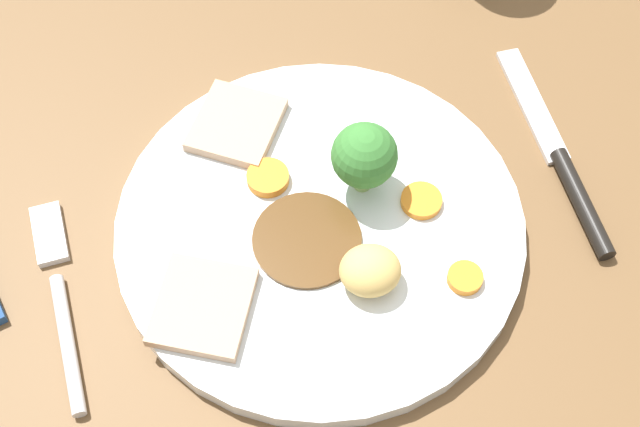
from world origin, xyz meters
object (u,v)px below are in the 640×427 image
(broccoli_floret, at_px, (361,151))
(dinner_plate, at_px, (320,227))
(roast_potato_left, at_px, (370,270))
(meat_slice_main, at_px, (203,307))
(carrot_coin_front, at_px, (268,178))
(meat_slice_under, at_px, (237,124))
(carrot_coin_side, at_px, (421,201))
(fork, at_px, (60,296))
(knife, at_px, (563,165))
(carrot_coin_back, at_px, (465,278))

(broccoli_floret, bearing_deg, dinner_plate, -151.86)
(roast_potato_left, bearing_deg, broccoli_floret, 70.51)
(meat_slice_main, distance_m, carrot_coin_front, 0.10)
(meat_slice_under, bearing_deg, roast_potato_left, -76.04)
(meat_slice_main, bearing_deg, carrot_coin_front, 45.96)
(meat_slice_main, xyz_separation_m, carrot_coin_side, (0.16, 0.02, -0.00))
(roast_potato_left, bearing_deg, fork, 159.03)
(broccoli_floret, height_order, fork, broccoli_floret)
(roast_potato_left, height_order, broccoli_floret, broccoli_floret)
(carrot_coin_front, xyz_separation_m, knife, (0.20, -0.06, -0.01))
(dinner_plate, bearing_deg, broccoli_floret, 28.14)
(carrot_coin_side, bearing_deg, meat_slice_main, -173.67)
(carrot_coin_front, bearing_deg, knife, -17.39)
(meat_slice_main, xyz_separation_m, meat_slice_under, (0.07, 0.12, 0.00))
(carrot_coin_back, bearing_deg, carrot_coin_front, 126.43)
(dinner_plate, xyz_separation_m, fork, (-0.17, 0.02, -0.00))
(meat_slice_main, distance_m, fork, 0.10)
(meat_slice_main, height_order, fork, meat_slice_main)
(meat_slice_main, xyz_separation_m, knife, (0.27, 0.01, -0.01))
(broccoli_floret, xyz_separation_m, fork, (-0.21, -0.00, -0.04))
(carrot_coin_side, distance_m, knife, 0.11)
(dinner_plate, xyz_separation_m, meat_slice_main, (-0.09, -0.03, 0.01))
(carrot_coin_back, xyz_separation_m, carrot_coin_side, (0.00, 0.06, -0.00))
(dinner_plate, xyz_separation_m, knife, (0.18, -0.02, -0.00))
(roast_potato_left, distance_m, carrot_coin_side, 0.07)
(meat_slice_main, xyz_separation_m, fork, (-0.08, 0.05, -0.01))
(carrot_coin_front, xyz_separation_m, fork, (-0.15, -0.02, -0.01))
(carrot_coin_side, relative_size, knife, 0.15)
(fork, bearing_deg, roast_potato_left, -105.36)
(dinner_plate, bearing_deg, meat_slice_main, -161.54)
(dinner_plate, distance_m, roast_potato_left, 0.06)
(broccoli_floret, bearing_deg, carrot_coin_side, -47.21)
(meat_slice_main, height_order, roast_potato_left, roast_potato_left)
(carrot_coin_front, relative_size, knife, 0.16)
(roast_potato_left, relative_size, fork, 0.25)
(dinner_plate, height_order, meat_slice_under, meat_slice_under)
(dinner_plate, distance_m, meat_slice_under, 0.10)
(dinner_plate, relative_size, knife, 1.46)
(meat_slice_main, bearing_deg, carrot_coin_back, -15.75)
(roast_potato_left, relative_size, carrot_coin_front, 1.35)
(roast_potato_left, relative_size, carrot_coin_back, 1.73)
(dinner_plate, height_order, carrot_coin_front, carrot_coin_front)
(meat_slice_under, xyz_separation_m, carrot_coin_side, (0.09, -0.11, -0.00))
(dinner_plate, distance_m, meat_slice_main, 0.10)
(roast_potato_left, height_order, fork, roast_potato_left)
(dinner_plate, bearing_deg, carrot_coin_front, 114.78)
(meat_slice_main, bearing_deg, meat_slice_under, 61.55)
(dinner_plate, xyz_separation_m, roast_potato_left, (0.01, -0.05, 0.02))
(carrot_coin_front, bearing_deg, carrot_coin_side, -32.61)
(meat_slice_main, height_order, meat_slice_under, same)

